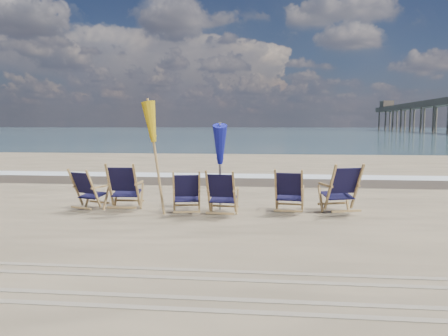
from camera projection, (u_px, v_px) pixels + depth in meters
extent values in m
plane|color=#3E5A67|center=(267.00, 130.00, 134.49)|extent=(400.00, 400.00, 0.00)
cube|color=silver|center=(241.00, 176.00, 16.06)|extent=(200.00, 1.40, 0.01)
cube|color=#42362A|center=(239.00, 181.00, 14.57)|extent=(200.00, 2.60, 0.00)
cylinder|color=tan|center=(157.00, 158.00, 9.18)|extent=(0.06, 0.06, 2.37)
cone|color=gold|center=(156.00, 124.00, 9.11)|extent=(0.30, 0.30, 0.85)
cylinder|color=#A5A5AD|center=(220.00, 167.00, 9.31)|extent=(0.06, 0.06, 1.97)
cone|color=#161B98|center=(220.00, 143.00, 9.26)|extent=(0.30, 0.30, 0.85)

